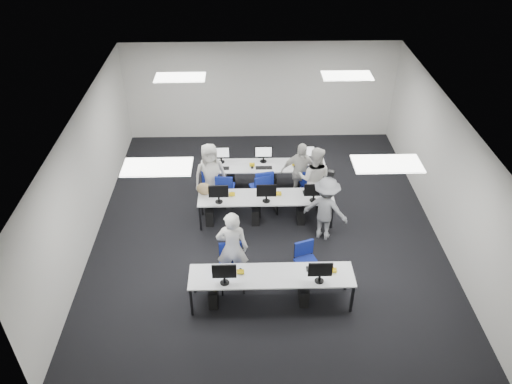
{
  "coord_description": "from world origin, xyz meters",
  "views": [
    {
      "loc": [
        -0.48,
        -9.33,
        7.59
      ],
      "look_at": [
        -0.24,
        0.02,
        1.0
      ],
      "focal_mm": 35.0,
      "sensor_mm": 36.0,
      "label": 1
    }
  ],
  "objects_px": {
    "chair_0": "(232,274)",
    "chair_4": "(309,197)",
    "desk_mid": "(266,198)",
    "chair_7": "(309,189)",
    "chair_2": "(214,196)",
    "desk_front": "(272,277)",
    "chair_1": "(306,269)",
    "chair_5": "(225,194)",
    "student_3": "(300,173)",
    "student_1": "(314,178)",
    "student_2": "(210,175)",
    "chair_6": "(260,193)",
    "student_0": "(232,248)",
    "chair_3": "(266,200)",
    "photographer": "(326,209)"
  },
  "relations": [
    {
      "from": "chair_5",
      "to": "photographer",
      "type": "xyz_separation_m",
      "value": [
        2.31,
        -1.36,
        0.51
      ]
    },
    {
      "from": "photographer",
      "to": "chair_7",
      "type": "bearing_deg",
      "value": -58.29
    },
    {
      "from": "chair_2",
      "to": "chair_5",
      "type": "distance_m",
      "value": 0.3
    },
    {
      "from": "chair_7",
      "to": "student_1",
      "type": "distance_m",
      "value": 0.63
    },
    {
      "from": "desk_mid",
      "to": "student_0",
      "type": "distance_m",
      "value": 2.13
    },
    {
      "from": "student_3",
      "to": "chair_1",
      "type": "bearing_deg",
      "value": -85.4
    },
    {
      "from": "chair_3",
      "to": "student_2",
      "type": "height_order",
      "value": "student_2"
    },
    {
      "from": "chair_6",
      "to": "student_1",
      "type": "xyz_separation_m",
      "value": [
        1.32,
        -0.18,
        0.56
      ]
    },
    {
      "from": "chair_4",
      "to": "student_3",
      "type": "xyz_separation_m",
      "value": [
        -0.23,
        0.26,
        0.55
      ]
    },
    {
      "from": "chair_4",
      "to": "chair_2",
      "type": "bearing_deg",
      "value": 175.67
    },
    {
      "from": "student_2",
      "to": "photographer",
      "type": "xyz_separation_m",
      "value": [
        2.67,
        -1.42,
        -0.04
      ]
    },
    {
      "from": "desk_front",
      "to": "photographer",
      "type": "bearing_deg",
      "value": 56.51
    },
    {
      "from": "desk_mid",
      "to": "chair_4",
      "type": "height_order",
      "value": "chair_4"
    },
    {
      "from": "desk_front",
      "to": "student_3",
      "type": "bearing_deg",
      "value": 75.59
    },
    {
      "from": "chair_0",
      "to": "desk_mid",
      "type": "bearing_deg",
      "value": 64.28
    },
    {
      "from": "chair_4",
      "to": "chair_7",
      "type": "height_order",
      "value": "chair_7"
    },
    {
      "from": "chair_5",
      "to": "chair_6",
      "type": "distance_m",
      "value": 0.87
    },
    {
      "from": "chair_3",
      "to": "chair_5",
      "type": "bearing_deg",
      "value": 151.02
    },
    {
      "from": "student_0",
      "to": "chair_7",
      "type": "bearing_deg",
      "value": -120.59
    },
    {
      "from": "chair_4",
      "to": "chair_1",
      "type": "bearing_deg",
      "value": -100.54
    },
    {
      "from": "student_1",
      "to": "student_2",
      "type": "xyz_separation_m",
      "value": [
        -2.55,
        0.24,
        -0.01
      ]
    },
    {
      "from": "chair_0",
      "to": "student_0",
      "type": "bearing_deg",
      "value": 76.36
    },
    {
      "from": "chair_2",
      "to": "student_2",
      "type": "distance_m",
      "value": 0.56
    },
    {
      "from": "desk_mid",
      "to": "chair_2",
      "type": "bearing_deg",
      "value": 152.49
    },
    {
      "from": "chair_5",
      "to": "student_1",
      "type": "bearing_deg",
      "value": 0.62
    },
    {
      "from": "chair_0",
      "to": "chair_7",
      "type": "bearing_deg",
      "value": 52.04
    },
    {
      "from": "desk_mid",
      "to": "desk_front",
      "type": "bearing_deg",
      "value": -90.0
    },
    {
      "from": "desk_front",
      "to": "chair_1",
      "type": "bearing_deg",
      "value": 38.58
    },
    {
      "from": "student_0",
      "to": "student_3",
      "type": "distance_m",
      "value": 3.28
    },
    {
      "from": "chair_3",
      "to": "student_0",
      "type": "bearing_deg",
      "value": -119.84
    },
    {
      "from": "desk_mid",
      "to": "chair_6",
      "type": "distance_m",
      "value": 0.87
    },
    {
      "from": "desk_mid",
      "to": "chair_7",
      "type": "bearing_deg",
      "value": 38.14
    },
    {
      "from": "chair_0",
      "to": "chair_4",
      "type": "bearing_deg",
      "value": 49.58
    },
    {
      "from": "chair_4",
      "to": "student_0",
      "type": "xyz_separation_m",
      "value": [
        -1.88,
        -2.58,
        0.61
      ]
    },
    {
      "from": "desk_mid",
      "to": "student_3",
      "type": "relative_size",
      "value": 1.93
    },
    {
      "from": "chair_5",
      "to": "student_3",
      "type": "height_order",
      "value": "student_3"
    },
    {
      "from": "chair_5",
      "to": "chair_7",
      "type": "distance_m",
      "value": 2.13
    },
    {
      "from": "chair_4",
      "to": "student_1",
      "type": "xyz_separation_m",
      "value": [
        0.09,
        -0.01,
        0.56
      ]
    },
    {
      "from": "chair_1",
      "to": "chair_7",
      "type": "relative_size",
      "value": 0.95
    },
    {
      "from": "chair_0",
      "to": "chair_3",
      "type": "distance_m",
      "value": 2.7
    },
    {
      "from": "desk_front",
      "to": "student_0",
      "type": "bearing_deg",
      "value": 140.75
    },
    {
      "from": "chair_4",
      "to": "chair_6",
      "type": "xyz_separation_m",
      "value": [
        -1.24,
        0.16,
        0.01
      ]
    },
    {
      "from": "desk_front",
      "to": "chair_0",
      "type": "distance_m",
      "value": 0.99
    },
    {
      "from": "chair_2",
      "to": "chair_3",
      "type": "bearing_deg",
      "value": -31.5
    },
    {
      "from": "desk_front",
      "to": "desk_mid",
      "type": "distance_m",
      "value": 2.6
    },
    {
      "from": "chair_1",
      "to": "student_0",
      "type": "distance_m",
      "value": 1.65
    },
    {
      "from": "desk_mid",
      "to": "chair_0",
      "type": "height_order",
      "value": "chair_0"
    },
    {
      "from": "desk_mid",
      "to": "chair_2",
      "type": "distance_m",
      "value": 1.48
    },
    {
      "from": "desk_front",
      "to": "chair_1",
      "type": "distance_m",
      "value": 1.06
    },
    {
      "from": "chair_3",
      "to": "chair_2",
      "type": "bearing_deg",
      "value": 158.81
    }
  ]
}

